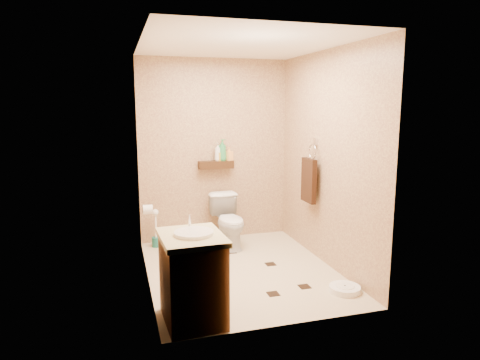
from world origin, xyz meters
name	(u,v)px	position (x,y,z in m)	size (l,w,h in m)	color
ground	(241,270)	(0.00, 0.00, 0.00)	(2.50, 2.50, 0.00)	beige
wall_back	(214,151)	(0.00, 1.25, 1.20)	(2.00, 0.04, 2.40)	tan
wall_front	(286,183)	(0.00, -1.25, 1.20)	(2.00, 0.04, 2.40)	tan
wall_left	(144,166)	(-1.00, 0.00, 1.20)	(0.04, 2.50, 2.40)	tan
wall_right	(326,159)	(1.00, 0.00, 1.20)	(0.04, 2.50, 2.40)	tan
ceiling	(241,44)	(0.00, 0.00, 2.40)	(2.00, 2.50, 0.02)	white
wall_shelf	(216,165)	(0.00, 1.17, 1.02)	(0.46, 0.14, 0.10)	#39210F
floor_accents	(245,272)	(0.03, -0.07, 0.00)	(1.17, 1.37, 0.01)	black
toilet	(229,221)	(0.09, 0.83, 0.33)	(0.37, 0.65, 0.66)	white
vanity	(193,277)	(-0.70, -0.95, 0.39)	(0.54, 0.64, 0.87)	brown
bathroom_scale	(345,289)	(0.82, -0.81, 0.03)	(0.36, 0.36, 0.06)	white
toilet_brush	(156,234)	(-0.82, 1.07, 0.17)	(0.11, 0.11, 0.50)	#196458
towel_ring	(309,178)	(0.91, 0.25, 0.95)	(0.12, 0.30, 0.76)	silver
toilet_paper	(148,209)	(-0.94, 0.65, 0.60)	(0.12, 0.11, 0.12)	white
bottle_a	(218,152)	(0.03, 1.17, 1.19)	(0.09, 0.09, 0.24)	silver
bottle_b	(219,155)	(0.04, 1.17, 1.15)	(0.08, 0.08, 0.17)	gold
bottle_c	(222,156)	(0.08, 1.17, 1.13)	(0.10, 0.10, 0.13)	red
bottle_d	(222,150)	(0.09, 1.17, 1.21)	(0.11, 0.11, 0.29)	#2D8949
bottle_e	(229,154)	(0.18, 1.17, 1.16)	(0.08, 0.08, 0.18)	#FCAC54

